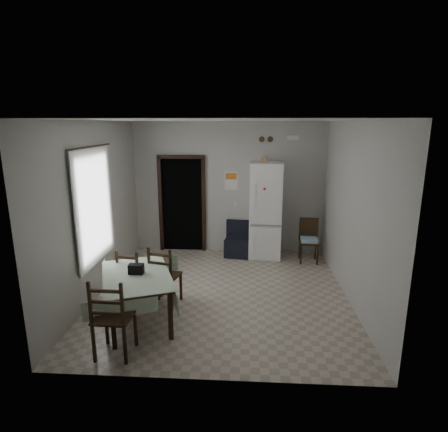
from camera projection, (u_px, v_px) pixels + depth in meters
The scene contains 25 objects.
ground at pixel (222, 293), 6.46m from camera, with size 4.50×4.50×0.00m, color #BEAE9B.
ceiling at pixel (222, 120), 5.76m from camera, with size 4.20×4.50×0.02m, color white, non-canonical shape.
wall_back at pixel (229, 188), 8.29m from camera, with size 4.20×0.02×2.90m, color beige, non-canonical shape.
wall_front at pixel (208, 261), 3.93m from camera, with size 4.20×0.02×2.90m, color beige, non-canonical shape.
wall_left at pixel (97, 210), 6.23m from camera, with size 0.02×4.50×2.90m, color beige, non-canonical shape.
wall_right at pixel (353, 213), 5.98m from camera, with size 0.02×4.50×2.90m, color beige, non-canonical shape.
doorway at pixel (184, 203), 8.64m from camera, with size 1.06×0.52×2.22m.
window_recess at pixel (88, 206), 6.02m from camera, with size 0.10×1.20×1.60m, color silver.
curtain at pixel (95, 207), 6.01m from camera, with size 0.02×1.45×1.85m, color white.
curtain_rod at pixel (90, 147), 5.78m from camera, with size 0.02×0.02×1.60m, color black.
calendar at pixel (231, 181), 8.23m from camera, with size 0.28×0.02×0.40m, color white.
calendar_image at pixel (231, 176), 8.20m from camera, with size 0.24×0.01×0.14m, color orange.
light_switch at pixel (236, 204), 8.35m from camera, with size 0.08×0.02×0.12m, color beige.
vent_left at pixel (262, 139), 7.97m from camera, with size 0.12×0.12×0.03m, color #513820.
vent_right at pixel (270, 139), 7.96m from camera, with size 0.12×0.12×0.03m, color #513820.
emergency_light at pixel (293, 138), 7.90m from camera, with size 0.25×0.07×0.09m, color white.
fridge at pixel (266, 210), 8.03m from camera, with size 0.67×0.67×2.06m, color white, non-canonical shape.
tan_cone at pixel (264, 158), 7.68m from camera, with size 0.21×0.21×0.17m, color tan.
navy_seat at pixel (240, 239), 8.22m from camera, with size 0.61×0.59×0.74m, color black, non-canonical shape.
corner_chair at pixel (309, 241), 7.82m from camera, with size 0.40×0.40×0.91m, color black, non-canonical shape.
dining_table at pixel (138, 298), 5.46m from camera, with size 0.93×1.42×0.74m, color #AABEA2, non-canonical shape.
black_bag at pixel (136, 269), 5.40m from camera, with size 0.21×0.13×0.14m, color black.
dining_chair_far_left at pixel (133, 276), 6.02m from camera, with size 0.40×0.40×0.93m, color black, non-canonical shape.
dining_chair_far_right at pixel (165, 275), 5.99m from camera, with size 0.42×0.42×0.99m, color black, non-canonical shape.
dining_chair_near_head at pixel (114, 316), 4.64m from camera, with size 0.46×0.46×1.06m, color black, non-canonical shape.
Camera 1 is at (0.40, -5.93, 2.85)m, focal length 30.00 mm.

